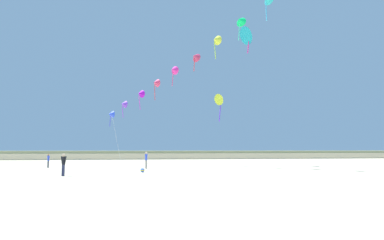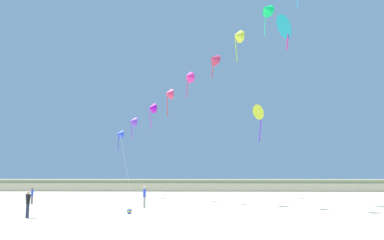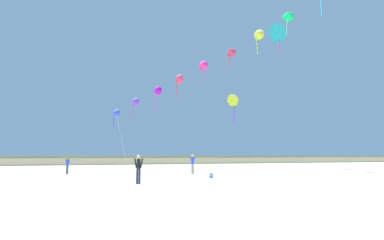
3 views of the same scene
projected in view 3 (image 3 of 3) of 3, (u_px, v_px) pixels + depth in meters
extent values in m
plane|color=beige|center=(293.00, 187.00, 15.91)|extent=(240.00, 240.00, 0.00)
cube|color=beige|center=(142.00, 161.00, 58.37)|extent=(120.00, 11.45, 1.16)
cube|color=gray|center=(142.00, 157.00, 58.46)|extent=(120.00, 9.74, 0.67)
cylinder|color=gray|center=(193.00, 169.00, 26.61)|extent=(0.13, 0.13, 0.87)
cylinder|color=gray|center=(192.00, 169.00, 26.73)|extent=(0.13, 0.13, 0.87)
cylinder|color=blue|center=(193.00, 161.00, 26.76)|extent=(0.23, 0.23, 0.61)
cylinder|color=blue|center=(194.00, 160.00, 26.62)|extent=(0.16, 0.22, 0.58)
cylinder|color=blue|center=(191.00, 160.00, 26.91)|extent=(0.16, 0.22, 0.58)
sphere|color=beige|center=(193.00, 156.00, 26.81)|extent=(0.23, 0.23, 0.23)
cylinder|color=#474C56|center=(67.00, 170.00, 26.23)|extent=(0.11, 0.11, 0.75)
cylinder|color=#474C56|center=(68.00, 170.00, 26.17)|extent=(0.11, 0.11, 0.75)
cylinder|color=blue|center=(68.00, 163.00, 26.27)|extent=(0.20, 0.20, 0.53)
cylinder|color=blue|center=(66.00, 162.00, 26.36)|extent=(0.17, 0.18, 0.50)
cylinder|color=blue|center=(69.00, 162.00, 26.20)|extent=(0.17, 0.18, 0.50)
sphere|color=#9E7051|center=(68.00, 158.00, 26.32)|extent=(0.20, 0.20, 0.20)
cylinder|color=#282D4C|center=(137.00, 177.00, 17.43)|extent=(0.12, 0.12, 0.85)
cylinder|color=#282D4C|center=(139.00, 177.00, 17.38)|extent=(0.12, 0.12, 0.85)
cylinder|color=black|center=(139.00, 164.00, 17.49)|extent=(0.22, 0.22, 0.60)
cylinder|color=black|center=(136.00, 163.00, 17.55)|extent=(0.21, 0.19, 0.57)
cylinder|color=black|center=(142.00, 163.00, 17.44)|extent=(0.21, 0.19, 0.57)
sphere|color=beige|center=(139.00, 157.00, 17.54)|extent=(0.23, 0.23, 0.23)
cone|color=blue|center=(115.00, 113.00, 40.51)|extent=(1.24, 1.31, 1.11)
cylinder|color=#4439E5|center=(114.00, 120.00, 40.46)|extent=(0.13, 0.20, 1.69)
cone|color=#753BD2|center=(134.00, 101.00, 38.64)|extent=(1.25, 1.32, 1.12)
cylinder|color=#A439E5|center=(133.00, 110.00, 38.58)|extent=(0.25, 0.23, 1.78)
cone|color=#A410C3|center=(157.00, 90.00, 37.49)|extent=(1.31, 1.30, 1.13)
cylinder|color=#E539DA|center=(155.00, 100.00, 37.42)|extent=(0.33, 0.18, 2.06)
cone|color=#DF3762|center=(178.00, 78.00, 36.07)|extent=(1.24, 1.32, 1.12)
cylinder|color=#E5393C|center=(177.00, 89.00, 35.99)|extent=(0.14, 0.18, 2.14)
cone|color=#EC2D99|center=(203.00, 64.00, 34.44)|extent=(1.32, 1.28, 1.13)
cylinder|color=#E53971|center=(202.00, 74.00, 34.38)|extent=(0.21, 0.11, 1.85)
cone|color=#C5335B|center=(230.00, 51.00, 33.29)|extent=(1.42, 1.42, 1.22)
cylinder|color=#E5393E|center=(229.00, 60.00, 33.24)|extent=(0.14, 0.22, 1.58)
cone|color=#D2DE38|center=(258.00, 34.00, 31.72)|extent=(1.26, 1.32, 1.13)
cylinder|color=#AFE539|center=(257.00, 45.00, 31.65)|extent=(0.22, 0.14, 2.04)
cone|color=#0DE667|center=(288.00, 14.00, 30.50)|extent=(1.42, 1.40, 1.22)
cylinder|color=#39E5AA|center=(287.00, 26.00, 30.43)|extent=(0.19, 0.22, 1.93)
cylinder|color=#39B7E5|center=(321.00, 6.00, 28.89)|extent=(0.10, 0.24, 2.11)
cylinder|color=silver|center=(122.00, 140.00, 40.01)|extent=(1.60, 0.40, 7.31)
cone|color=#1BADC1|center=(279.00, 32.00, 36.57)|extent=(2.22, 2.74, 2.51)
cone|color=#E52D96|center=(279.00, 32.00, 36.57)|extent=(1.27, 1.52, 1.40)
cylinder|color=#E52D96|center=(279.00, 43.00, 36.41)|extent=(0.24, 0.42, 2.03)
cone|color=#D5EB30|center=(234.00, 100.00, 44.10)|extent=(1.91, 2.11, 1.90)
cone|color=#672DE5|center=(234.00, 100.00, 44.10)|extent=(1.08, 1.18, 1.05)
cylinder|color=#672DE5|center=(234.00, 113.00, 43.88)|extent=(0.53, 0.59, 3.24)
sphere|color=blue|center=(211.00, 176.00, 21.96)|extent=(0.36, 0.36, 0.36)
cylinder|color=yellow|center=(211.00, 176.00, 21.96)|extent=(0.36, 0.36, 0.09)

